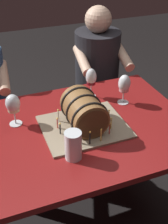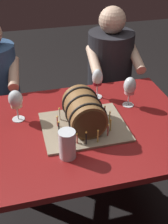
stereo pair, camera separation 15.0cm
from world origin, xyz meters
TOP-DOWN VIEW (x-y plane):
  - ground_plane at (0.00, 0.00)m, footprint 8.00×8.00m
  - dining_table at (0.00, 0.00)m, footprint 1.24×0.89m
  - barrel_cake at (0.03, -0.01)m, footprint 0.45×0.37m
  - wine_glass_white at (-0.31, 0.15)m, footprint 0.08×0.08m
  - wine_glass_red at (0.19, 0.28)m, footprint 0.07×0.07m
  - wine_glass_rose at (0.34, 0.14)m, footprint 0.07×0.07m
  - beer_pint at (-0.10, -0.22)m, footprint 0.08×0.08m
  - person_seated_left at (-0.44, 0.75)m, footprint 0.39×0.48m
  - person_seated_right at (0.43, 0.75)m, footprint 0.41×0.50m

SIDE VIEW (x-z plane):
  - ground_plane at x=0.00m, z-range 0.00..0.00m
  - person_seated_left at x=-0.44m, z-range -0.05..1.08m
  - person_seated_right at x=0.43m, z-range -0.04..1.12m
  - dining_table at x=0.00m, z-range 0.25..0.98m
  - beer_pint at x=-0.10m, z-range 0.72..0.86m
  - barrel_cake at x=0.03m, z-range 0.71..0.92m
  - wine_glass_rose at x=0.34m, z-range 0.76..0.94m
  - wine_glass_white at x=-0.31m, z-range 0.76..0.94m
  - wine_glass_red at x=0.19m, z-range 0.76..0.95m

